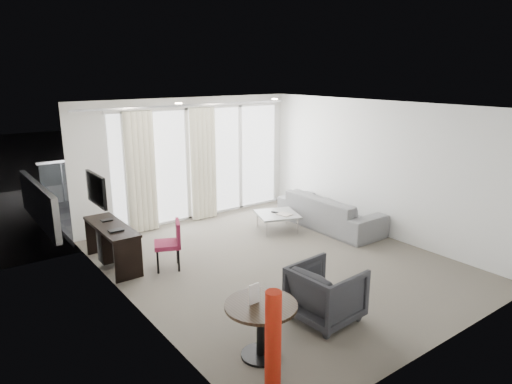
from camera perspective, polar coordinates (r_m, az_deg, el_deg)
floor at (r=7.79m, az=2.66°, el=-8.77°), size 5.00×6.00×0.00m
ceiling at (r=7.15m, az=2.91°, el=10.68°), size 5.00×6.00×0.00m
wall_left at (r=6.15m, az=-15.59°, el=-2.93°), size 0.00×6.00×2.60m
wall_right at (r=9.12m, az=15.06°, el=2.84°), size 0.00×6.00×2.60m
wall_front at (r=5.49m, az=23.09°, el=-5.76°), size 5.00×0.00×2.60m
window_panel at (r=9.96m, az=-6.81°, el=3.66°), size 4.00×0.02×2.38m
window_frame at (r=9.95m, az=-6.77°, el=3.65°), size 4.10×0.06×2.44m
curtain_left at (r=9.20m, az=-14.15°, el=2.37°), size 0.60×0.20×2.38m
curtain_right at (r=9.80m, az=-6.58°, el=3.48°), size 0.60×0.20×2.38m
curtain_track at (r=9.51m, az=-8.13°, el=10.69°), size 4.80×0.04×0.04m
downlight_a at (r=8.00m, az=-9.66°, el=10.87°), size 0.12×0.12×0.02m
downlight_b at (r=9.15m, az=2.36°, el=11.54°), size 0.12×0.12×0.02m
desk at (r=7.91m, az=-17.50°, el=-6.39°), size 0.46×1.47×0.69m
tv at (r=7.48m, az=-19.35°, el=0.31°), size 0.05×0.80×0.50m
desk_chair at (r=7.55m, az=-11.03°, el=-6.54°), size 0.56×0.55×0.80m
round_table at (r=5.31m, az=0.62°, el=-16.91°), size 1.03×1.03×0.65m
menu_card at (r=5.13m, az=-0.23°, el=-13.05°), size 0.13×0.03×0.23m
red_lamp at (r=4.46m, az=2.13°, el=-19.37°), size 0.27×0.27×1.23m
tub_armchair at (r=6.05m, az=8.73°, el=-12.39°), size 0.86×0.84×0.74m
coffee_table at (r=9.24m, az=2.66°, el=-3.73°), size 1.00×1.00×0.35m
remote at (r=9.23m, az=2.37°, el=-2.54°), size 0.09×0.16×0.02m
magazine at (r=9.11m, az=3.55°, el=-2.79°), size 0.25×0.29×0.01m
sofa at (r=9.49m, az=9.21°, el=-2.38°), size 0.90×2.31×0.68m
terrace_slab at (r=11.56m, az=-10.37°, el=-1.33°), size 5.60×3.00×0.12m
rattan_chair_a at (r=11.41m, az=-8.60°, el=1.07°), size 0.73×0.73×0.86m
rattan_chair_b at (r=12.26m, az=-6.09°, el=2.14°), size 0.64×0.64×0.86m
rattan_table at (r=11.45m, az=-1.16°, el=0.25°), size 0.48×0.48×0.45m
balustrade at (r=12.71m, az=-13.40°, el=2.58°), size 5.50×0.06×1.05m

